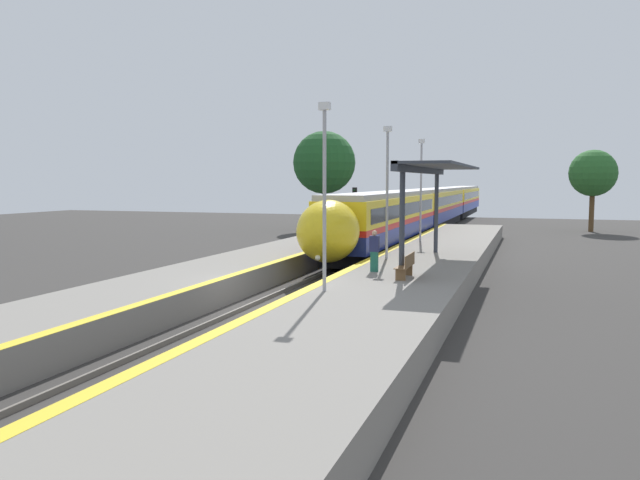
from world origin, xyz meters
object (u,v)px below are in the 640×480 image
(platform_bench, at_px, (407,265))
(lamppost_far, at_px, (421,183))
(person_waiting, at_px, (374,250))
(lamppost_near, at_px, (324,185))
(train, at_px, (434,206))
(lamppost_mid, at_px, (387,184))
(railway_signal, at_px, (355,211))

(platform_bench, relative_size, lamppost_far, 0.29)
(person_waiting, bearing_deg, platform_bench, -38.36)
(lamppost_near, bearing_deg, platform_bench, 60.77)
(train, relative_size, lamppost_near, 11.23)
(platform_bench, bearing_deg, lamppost_far, 97.80)
(lamppost_mid, height_order, lamppost_far, same)
(train, distance_m, lamppost_near, 39.75)
(train, distance_m, person_waiting, 35.03)
(platform_bench, bearing_deg, train, 97.05)
(platform_bench, bearing_deg, person_waiting, 141.64)
(person_waiting, distance_m, lamppost_near, 5.38)
(lamppost_mid, bearing_deg, railway_signal, 112.26)
(train, relative_size, lamppost_mid, 11.23)
(railway_signal, relative_size, lamppost_far, 0.69)
(train, height_order, lamppost_mid, lamppost_mid)
(platform_bench, height_order, lamppost_mid, lamppost_mid)
(train, bearing_deg, lamppost_far, -83.45)
(lamppost_near, distance_m, lamppost_far, 17.92)
(person_waiting, bearing_deg, lamppost_mid, 96.39)
(lamppost_mid, bearing_deg, lamppost_far, 90.00)
(person_waiting, xyz_separation_m, railway_signal, (-5.32, 16.07, 0.71))
(platform_bench, bearing_deg, lamppost_near, -119.23)
(train, distance_m, platform_bench, 36.37)
(platform_bench, distance_m, lamppost_far, 14.82)
(platform_bench, xyz_separation_m, person_waiting, (-1.50, 1.18, 0.35))
(platform_bench, height_order, lamppost_far, lamppost_far)
(platform_bench, distance_m, lamppost_mid, 6.47)
(train, xyz_separation_m, platform_bench, (4.46, -36.09, -0.73))
(person_waiting, relative_size, railway_signal, 0.39)
(lamppost_mid, bearing_deg, lamppost_near, -90.00)
(train, bearing_deg, platform_bench, -82.95)
(lamppost_near, bearing_deg, lamppost_mid, 90.00)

